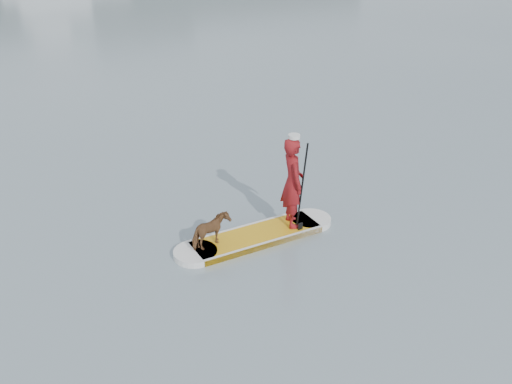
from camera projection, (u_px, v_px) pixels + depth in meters
ground at (301, 288)px, 9.46m from camera, size 140.00×140.00×0.00m
paddleboard at (256, 236)px, 10.81m from camera, size 3.30×0.91×0.12m
paddler at (293, 182)px, 10.73m from camera, size 0.61×0.75×1.78m
white_cap at (294, 136)px, 10.31m from camera, size 0.22×0.22×0.07m
dog at (211, 231)px, 10.24m from camera, size 0.80×0.51×0.63m
paddle at (301, 198)px, 10.62m from camera, size 0.10×0.30×2.00m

